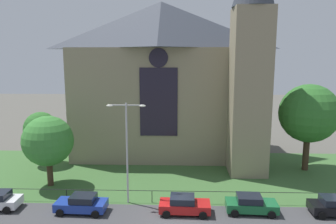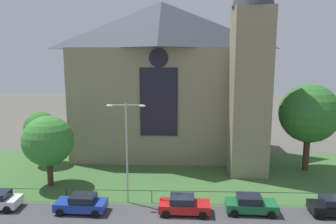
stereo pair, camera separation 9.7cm
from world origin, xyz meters
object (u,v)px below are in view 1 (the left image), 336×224
parked_car_black (336,206)px  church_building (167,77)px  tree_left_far (41,129)px  parked_car_green (251,204)px  tree_right_far (309,114)px  parked_car_red (184,205)px  streetlamp_near (127,141)px  parked_car_blue (82,204)px  tree_left_near (48,141)px

parked_car_black → church_building: bearing=131.9°
tree_left_far → parked_car_green: bearing=-27.4°
tree_right_far → tree_left_far: tree_right_far is taller
parked_car_red → parked_car_green: bearing=4.9°
tree_right_far → tree_left_far: (-31.29, 1.05, -2.22)m
church_building → streetlamp_near: size_ratio=2.89×
tree_left_far → streetlamp_near: 15.94m
tree_left_far → parked_car_blue: bearing=-54.9°
tree_right_far → tree_left_far: 31.38m
parked_car_blue → parked_car_green: same height
church_building → tree_right_far: size_ratio=2.62×
church_building → parked_car_red: (2.07, -17.29, -9.53)m
tree_left_near → parked_car_black: (25.93, -5.29, -3.88)m
parked_car_green → parked_car_black: (6.90, -0.13, 0.00)m
tree_right_far → tree_left_far: size_ratio=1.55×
tree_left_far → parked_car_red: (17.11, -12.08, -3.65)m
tree_right_far → tree_left_near: (-27.66, -5.53, -1.99)m
tree_left_far → parked_car_green: (22.66, -11.75, -3.65)m
parked_car_blue → parked_car_red: 8.56m
tree_left_near → parked_car_red: 15.06m
tree_left_far → parked_car_red: tree_left_far is taller
church_building → parked_car_green: 20.90m
streetlamp_near → parked_car_blue: streetlamp_near is taller
church_building → parked_car_green: church_building is taller
parked_car_red → tree_left_near: bearing=159.4°
tree_left_near → parked_car_green: (19.03, -5.17, -3.88)m
church_building → parked_car_black: bearing=-49.7°
tree_right_far → tree_left_near: size_ratio=1.39×
tree_left_near → parked_car_blue: (4.92, -5.56, -3.88)m
tree_right_far → parked_car_black: (-1.73, -10.83, -5.87)m
tree_right_far → parked_car_green: 14.94m
tree_right_far → streetlamp_near: 21.27m
streetlamp_near → parked_car_black: streetlamp_near is taller
tree_right_far → parked_car_blue: tree_right_far is taller
tree_right_far → parked_car_black: bearing=-99.1°
tree_left_near → streetlamp_near: 9.32m
tree_left_far → tree_left_near: bearing=-61.1°
parked_car_red → parked_car_blue: bearing=-177.9°
tree_right_far → church_building: bearing=158.9°
tree_left_far → tree_left_near: size_ratio=0.90×
tree_right_far → parked_car_red: 18.89m
tree_left_far → streetlamp_near: bearing=-40.2°
tree_right_far → parked_car_blue: bearing=-154.0°
tree_left_near → church_building: bearing=46.0°
streetlamp_near → church_building: bearing=79.3°
tree_right_far → parked_car_green: bearing=-128.9°
church_building → streetlamp_near: (-2.91, -15.47, -4.61)m
parked_car_black → parked_car_blue: bearing=-177.7°
church_building → tree_right_far: 17.79m
church_building → parked_car_black: 24.37m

